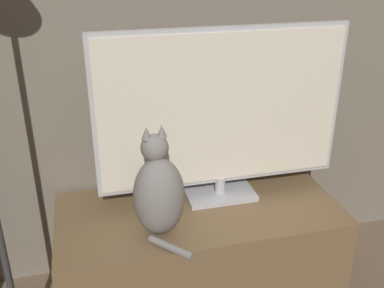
% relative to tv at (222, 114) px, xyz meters
% --- Properties ---
extents(tv_stand, '(1.14, 0.53, 0.43)m').
position_rel_tv_xyz_m(tv_stand, '(-0.11, -0.08, -0.59)').
color(tv_stand, brown).
rests_on(tv_stand, ground_plane).
extents(tv, '(1.01, 0.17, 0.71)m').
position_rel_tv_xyz_m(tv, '(0.00, 0.00, 0.00)').
color(tv, '#B7B7BC').
rests_on(tv, tv_stand).
extents(cat, '(0.21, 0.29, 0.41)m').
position_rel_tv_xyz_m(cat, '(-0.29, -0.19, -0.20)').
color(cat, gray).
rests_on(cat, tv_stand).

